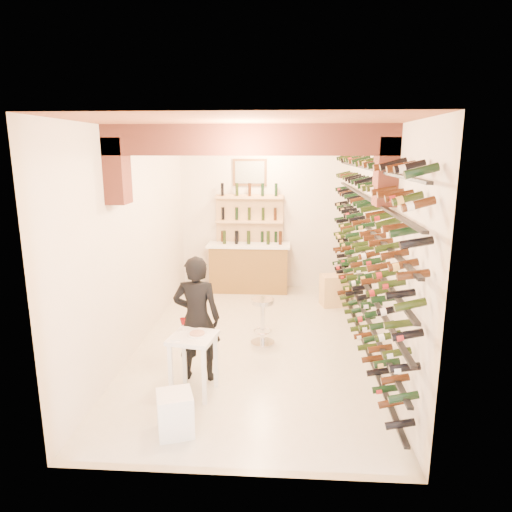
{
  "coord_description": "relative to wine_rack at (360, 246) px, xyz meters",
  "views": [
    {
      "loc": [
        0.45,
        -6.62,
        2.91
      ],
      "look_at": [
        0.0,
        0.3,
        1.3
      ],
      "focal_mm": 32.25,
      "sensor_mm": 36.0,
      "label": 1
    }
  ],
  "objects": [
    {
      "name": "ground",
      "position": [
        -1.53,
        0.0,
        -1.55
      ],
      "size": [
        6.0,
        6.0,
        0.0
      ],
      "primitive_type": "plane",
      "color": "beige",
      "rests_on": "ground"
    },
    {
      "name": "room_shell",
      "position": [
        -1.53,
        -0.26,
        0.7
      ],
      "size": [
        3.52,
        6.02,
        3.21
      ],
      "color": "silver",
      "rests_on": "ground"
    },
    {
      "name": "wine_rack",
      "position": [
        0.0,
        0.0,
        0.0
      ],
      "size": [
        0.32,
        5.7,
        2.56
      ],
      "color": "black",
      "rests_on": "ground"
    },
    {
      "name": "back_counter",
      "position": [
        -1.83,
        2.65,
        -1.02
      ],
      "size": [
        1.7,
        0.62,
        1.29
      ],
      "color": "brown",
      "rests_on": "ground"
    },
    {
      "name": "back_shelving",
      "position": [
        -1.83,
        2.89,
        -0.38
      ],
      "size": [
        1.4,
        0.31,
        2.73
      ],
      "color": "tan",
      "rests_on": "ground"
    },
    {
      "name": "tasting_table",
      "position": [
        -2.17,
        -1.57,
        -0.93
      ],
      "size": [
        0.6,
        0.6,
        0.91
      ],
      "rotation": [
        0.0,
        0.0,
        -0.17
      ],
      "color": "white",
      "rests_on": "ground"
    },
    {
      "name": "white_stool",
      "position": [
        -2.2,
        -2.39,
        -1.32
      ],
      "size": [
        0.46,
        0.46,
        0.45
      ],
      "primitive_type": "cube",
      "rotation": [
        0.0,
        0.0,
        0.33
      ],
      "color": "white",
      "rests_on": "ground"
    },
    {
      "name": "person",
      "position": [
        -2.19,
        -1.18,
        -0.73
      ],
      "size": [
        0.6,
        0.4,
        1.64
      ],
      "primitive_type": "imported",
      "rotation": [
        0.0,
        0.0,
        3.15
      ],
      "color": "black",
      "rests_on": "ground"
    },
    {
      "name": "chrome_barstool",
      "position": [
        -1.41,
        -0.05,
        -1.13
      ],
      "size": [
        0.37,
        0.37,
        0.71
      ],
      "rotation": [
        0.0,
        0.0,
        0.17
      ],
      "color": "silver",
      "rests_on": "ground"
    },
    {
      "name": "crate_lower",
      "position": [
        -0.13,
        1.81,
        -1.4
      ],
      "size": [
        0.56,
        0.45,
        0.3
      ],
      "primitive_type": "cube",
      "rotation": [
        0.0,
        0.0,
        0.21
      ],
      "color": "tan",
      "rests_on": "ground"
    },
    {
      "name": "crate_upper",
      "position": [
        -0.13,
        1.81,
        -1.1
      ],
      "size": [
        0.57,
        0.45,
        0.3
      ],
      "primitive_type": "cube",
      "rotation": [
        0.0,
        0.0,
        0.22
      ],
      "color": "tan",
      "rests_on": "crate_lower"
    }
  ]
}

